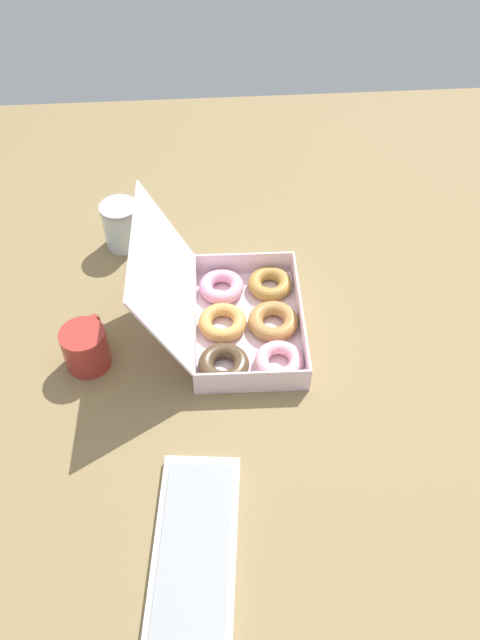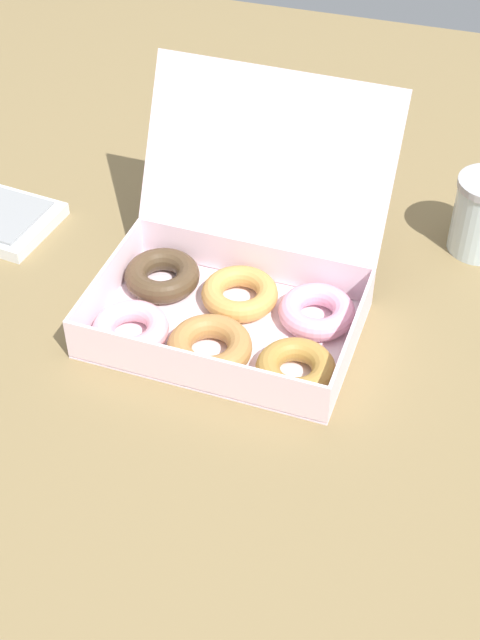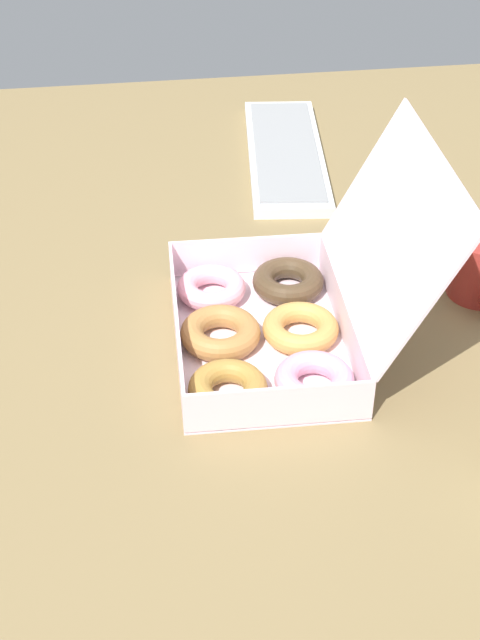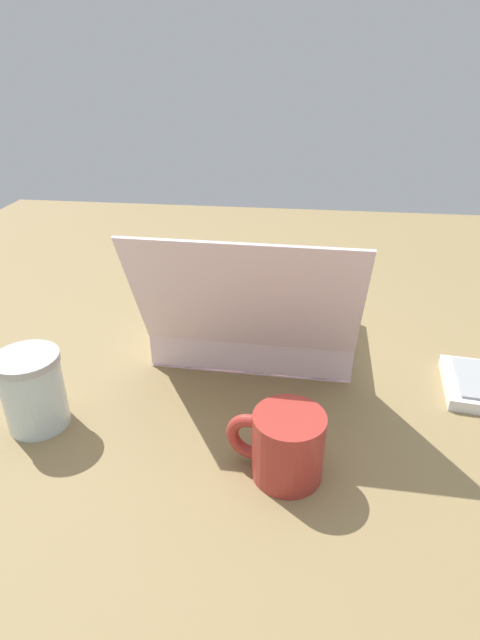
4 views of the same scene
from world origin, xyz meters
TOP-DOWN VIEW (x-y plane):
  - ground_plane at (0.00, 0.00)cm, footprint 180.00×180.00cm
  - donut_box at (-1.76, -1.81)cm, footprint 33.91×33.09cm
  - coffee_mug at (-7.98, 27.50)cm, footprint 12.03×8.54cm
  - glass_jar at (25.76, 22.50)cm, footprint 8.53×8.53cm

SIDE VIEW (x-z plane):
  - ground_plane at x=0.00cm, z-range -2.00..0.00cm
  - donut_box at x=-1.76cm, z-range -9.25..15.96cm
  - coffee_mug at x=-7.98cm, z-range 0.11..8.78cm
  - glass_jar at x=25.76cm, z-range 0.05..10.89cm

